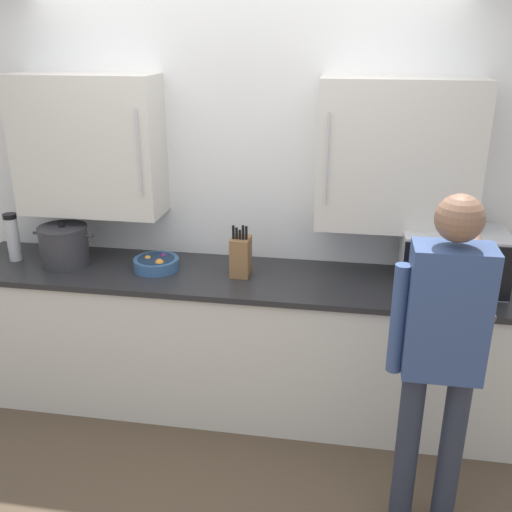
{
  "coord_description": "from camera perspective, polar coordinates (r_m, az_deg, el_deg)",
  "views": [
    {
      "loc": [
        0.67,
        -2.24,
        2.29
      ],
      "look_at": [
        0.15,
        0.85,
        1.07
      ],
      "focal_mm": 40.58,
      "sensor_mm": 36.0,
      "label": 1
    }
  ],
  "objects": [
    {
      "name": "stock_pot",
      "position": [
        3.8,
        -18.38,
        1.0
      ],
      "size": [
        0.4,
        0.3,
        0.28
      ],
      "color": "#2D2D33",
      "rests_on": "counter_unit"
    },
    {
      "name": "microwave_oven",
      "position": [
        3.44,
        18.41,
        -0.33
      ],
      "size": [
        0.57,
        0.4,
        0.33
      ],
      "color": "#B7BABF",
      "rests_on": "counter_unit"
    },
    {
      "name": "ground_plane",
      "position": [
        3.27,
        -5.51,
        -23.21
      ],
      "size": [
        9.79,
        9.79,
        0.0
      ],
      "primitive_type": "plane",
      "color": "#4C3D2D"
    },
    {
      "name": "thermos_flask",
      "position": [
        3.97,
        -22.85,
        1.75
      ],
      "size": [
        0.08,
        0.08,
        0.31
      ],
      "color": "#B7BABF",
      "rests_on": "counter_unit"
    },
    {
      "name": "back_wall_tiled",
      "position": [
        3.61,
        -1.42,
        7.57
      ],
      "size": [
        4.1,
        0.44,
        2.69
      ],
      "color": "white",
      "rests_on": "ground_plane"
    },
    {
      "name": "person_figure",
      "position": [
        2.7,
        17.9,
        -8.17
      ],
      "size": [
        0.44,
        0.64,
        1.69
      ],
      "color": "#282D3D",
      "rests_on": "ground_plane"
    },
    {
      "name": "knife_block",
      "position": [
        3.45,
        -1.51,
        0.02
      ],
      "size": [
        0.11,
        0.15,
        0.32
      ],
      "color": "brown",
      "rests_on": "counter_unit"
    },
    {
      "name": "fruit_bowl",
      "position": [
        3.6,
        -9.8,
        -0.69
      ],
      "size": [
        0.28,
        0.28,
        0.09
      ],
      "color": "#335684",
      "rests_on": "counter_unit"
    },
    {
      "name": "counter_unit",
      "position": [
        3.69,
        -2.2,
        -8.45
      ],
      "size": [
        3.42,
        0.66,
        0.92
      ],
      "color": "beige",
      "rests_on": "ground_plane"
    }
  ]
}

